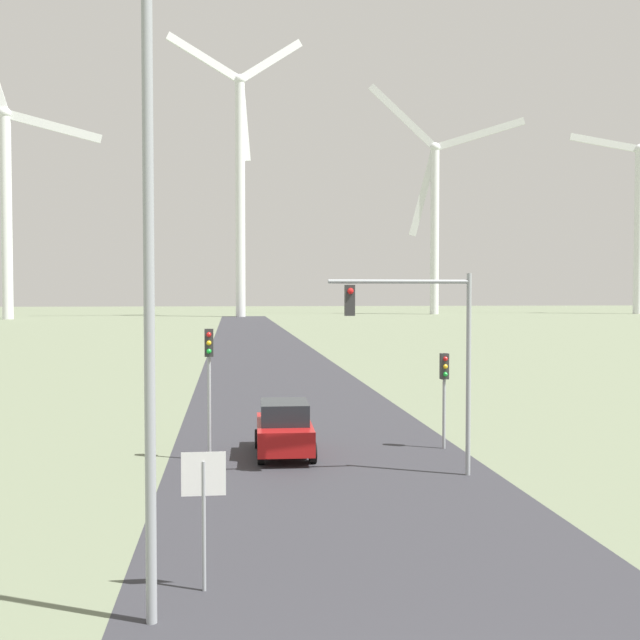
{
  "coord_description": "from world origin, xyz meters",
  "views": [
    {
      "loc": [
        -2.96,
        -7.49,
        5.45
      ],
      "look_at": [
        0.0,
        17.29,
        4.55
      ],
      "focal_mm": 42.0,
      "sensor_mm": 36.0,
      "label": 1
    }
  ],
  "objects_px": {
    "traffic_light_post_near_left": "(209,364)",
    "car_approaching": "(284,428)",
    "wind_turbine_left": "(6,191)",
    "stop_sign_near": "(204,494)",
    "wind_turbine_center": "(240,175)",
    "streetlamp": "(148,202)",
    "traffic_light_post_near_right": "(444,379)",
    "wind_turbine_right": "(435,208)",
    "traffic_light_mast_overhead": "(421,333)",
    "wind_turbine_far_right": "(639,212)"
  },
  "relations": [
    {
      "from": "traffic_light_post_near_left",
      "to": "traffic_light_post_near_right",
      "type": "xyz_separation_m",
      "value": [
        8.1,
        0.93,
        -0.68
      ]
    },
    {
      "from": "traffic_light_post_near_right",
      "to": "wind_turbine_left",
      "type": "distance_m",
      "value": 148.53
    },
    {
      "from": "wind_turbine_center",
      "to": "traffic_light_mast_overhead",
      "type": "bearing_deg",
      "value": -88.73
    },
    {
      "from": "wind_turbine_right",
      "to": "wind_turbine_far_right",
      "type": "height_order",
      "value": "wind_turbine_right"
    },
    {
      "from": "stop_sign_near",
      "to": "wind_turbine_left",
      "type": "xyz_separation_m",
      "value": [
        -45.5,
        148.15,
        24.71
      ]
    },
    {
      "from": "wind_turbine_far_right",
      "to": "traffic_light_mast_overhead",
      "type": "bearing_deg",
      "value": -121.59
    },
    {
      "from": "traffic_light_post_near_right",
      "to": "wind_turbine_center",
      "type": "relative_size",
      "value": 0.05
    },
    {
      "from": "car_approaching",
      "to": "wind_turbine_far_right",
      "type": "xyz_separation_m",
      "value": [
        103.77,
        159.2,
        25.54
      ]
    },
    {
      "from": "wind_turbine_left",
      "to": "stop_sign_near",
      "type": "bearing_deg",
      "value": -72.93
    },
    {
      "from": "streetlamp",
      "to": "wind_turbine_center",
      "type": "bearing_deg",
      "value": 88.72
    },
    {
      "from": "traffic_light_post_near_right",
      "to": "wind_turbine_right",
      "type": "height_order",
      "value": "wind_turbine_right"
    },
    {
      "from": "traffic_light_post_near_right",
      "to": "traffic_light_mast_overhead",
      "type": "height_order",
      "value": "traffic_light_mast_overhead"
    },
    {
      "from": "stop_sign_near",
      "to": "wind_turbine_center",
      "type": "relative_size",
      "value": 0.04
    },
    {
      "from": "streetlamp",
      "to": "wind_turbine_right",
      "type": "relative_size",
      "value": 0.19
    },
    {
      "from": "traffic_light_post_near_right",
      "to": "wind_turbine_right",
      "type": "bearing_deg",
      "value": 74.62
    },
    {
      "from": "wind_turbine_right",
      "to": "traffic_light_mast_overhead",
      "type": "bearing_deg",
      "value": -105.64
    },
    {
      "from": "traffic_light_post_near_right",
      "to": "streetlamp",
      "type": "bearing_deg",
      "value": -124.05
    },
    {
      "from": "traffic_light_post_near_left",
      "to": "traffic_light_post_near_right",
      "type": "relative_size",
      "value": 1.28
    },
    {
      "from": "wind_turbine_center",
      "to": "wind_turbine_left",
      "type": "bearing_deg",
      "value": -168.03
    },
    {
      "from": "stop_sign_near",
      "to": "traffic_light_post_near_left",
      "type": "bearing_deg",
      "value": 91.07
    },
    {
      "from": "car_approaching",
      "to": "streetlamp",
      "type": "bearing_deg",
      "value": -103.88
    },
    {
      "from": "wind_turbine_left",
      "to": "traffic_light_post_near_right",
      "type": "bearing_deg",
      "value": -68.63
    },
    {
      "from": "traffic_light_mast_overhead",
      "to": "wind_turbine_right",
      "type": "xyz_separation_m",
      "value": [
        46.25,
        165.24,
        22.75
      ]
    },
    {
      "from": "stop_sign_near",
      "to": "wind_turbine_left",
      "type": "height_order",
      "value": "wind_turbine_left"
    },
    {
      "from": "wind_turbine_far_right",
      "to": "traffic_light_post_near_left",
      "type": "bearing_deg",
      "value": -123.63
    },
    {
      "from": "streetlamp",
      "to": "wind_turbine_right",
      "type": "xyz_separation_m",
      "value": [
        53.13,
        174.34,
        20.1
      ]
    },
    {
      "from": "traffic_light_post_near_left",
      "to": "wind_turbine_right",
      "type": "height_order",
      "value": "wind_turbine_right"
    },
    {
      "from": "streetlamp",
      "to": "traffic_light_post_near_left",
      "type": "relative_size",
      "value": 2.62
    },
    {
      "from": "streetlamp",
      "to": "stop_sign_near",
      "type": "bearing_deg",
      "value": 56.69
    },
    {
      "from": "traffic_light_post_near_left",
      "to": "traffic_light_post_near_right",
      "type": "height_order",
      "value": "traffic_light_post_near_left"
    },
    {
      "from": "wind_turbine_left",
      "to": "wind_turbine_center",
      "type": "height_order",
      "value": "wind_turbine_center"
    },
    {
      "from": "wind_turbine_left",
      "to": "wind_turbine_center",
      "type": "distance_m",
      "value": 49.64
    },
    {
      "from": "car_approaching",
      "to": "wind_turbine_right",
      "type": "bearing_deg",
      "value": 72.82
    },
    {
      "from": "traffic_light_post_near_left",
      "to": "car_approaching",
      "type": "bearing_deg",
      "value": 11.18
    },
    {
      "from": "wind_turbine_center",
      "to": "streetlamp",
      "type": "bearing_deg",
      "value": -91.28
    },
    {
      "from": "traffic_light_post_near_right",
      "to": "wind_turbine_right",
      "type": "distance_m",
      "value": 169.24
    },
    {
      "from": "car_approaching",
      "to": "wind_turbine_right",
      "type": "relative_size",
      "value": 0.07
    },
    {
      "from": "traffic_light_post_near_right",
      "to": "wind_turbine_center",
      "type": "distance_m",
      "value": 149.8
    },
    {
      "from": "wind_turbine_center",
      "to": "wind_turbine_far_right",
      "type": "height_order",
      "value": "wind_turbine_center"
    },
    {
      "from": "car_approaching",
      "to": "wind_turbine_left",
      "type": "distance_m",
      "value": 147.27
    },
    {
      "from": "stop_sign_near",
      "to": "traffic_light_mast_overhead",
      "type": "bearing_deg",
      "value": 52.33
    },
    {
      "from": "traffic_light_post_near_right",
      "to": "wind_turbine_left",
      "type": "relative_size",
      "value": 0.05
    },
    {
      "from": "wind_turbine_center",
      "to": "wind_turbine_right",
      "type": "xyz_separation_m",
      "value": [
        49.58,
        14.72,
        -5.17
      ]
    },
    {
      "from": "streetlamp",
      "to": "traffic_light_post_near_right",
      "type": "xyz_separation_m",
      "value": [
        8.72,
        12.9,
        -4.47
      ]
    },
    {
      "from": "car_approaching",
      "to": "wind_turbine_left",
      "type": "height_order",
      "value": "wind_turbine_left"
    },
    {
      "from": "wind_turbine_right",
      "to": "stop_sign_near",
      "type": "bearing_deg",
      "value": -106.82
    },
    {
      "from": "traffic_light_post_near_right",
      "to": "wind_turbine_far_right",
      "type": "bearing_deg",
      "value": 58.28
    },
    {
      "from": "streetlamp",
      "to": "wind_turbine_left",
      "type": "xyz_separation_m",
      "value": [
        -44.68,
        149.39,
        19.58
      ]
    },
    {
      "from": "traffic_light_post_near_right",
      "to": "wind_turbine_right",
      "type": "xyz_separation_m",
      "value": [
        44.42,
        161.44,
        24.57
      ]
    },
    {
      "from": "wind_turbine_right",
      "to": "traffic_light_post_near_left",
      "type": "bearing_deg",
      "value": -107.92
    }
  ]
}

